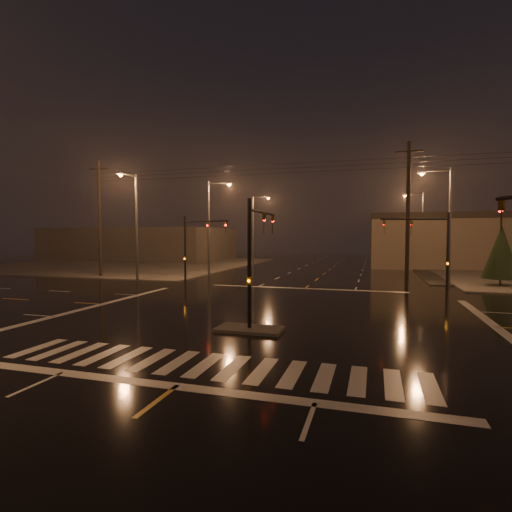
# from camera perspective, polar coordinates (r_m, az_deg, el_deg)

# --- Properties ---
(ground) EXTENTS (140.00, 140.00, 0.00)m
(ground) POSITION_cam_1_polar(r_m,az_deg,el_deg) (22.26, 2.19, -8.29)
(ground) COLOR black
(ground) RESTS_ON ground
(sidewalk_nw) EXTENTS (36.00, 36.00, 0.12)m
(sidewalk_nw) POSITION_cam_1_polar(r_m,az_deg,el_deg) (62.36, -18.06, -1.10)
(sidewalk_nw) COLOR #42403B
(sidewalk_nw) RESTS_ON ground
(median_island) EXTENTS (3.00, 1.60, 0.15)m
(median_island) POSITION_cam_1_polar(r_m,az_deg,el_deg) (18.48, -0.95, -10.40)
(median_island) COLOR #42403B
(median_island) RESTS_ON ground
(crosswalk) EXTENTS (15.00, 2.60, 0.01)m
(crosswalk) POSITION_cam_1_polar(r_m,az_deg,el_deg) (13.99, -7.36, -15.15)
(crosswalk) COLOR beige
(crosswalk) RESTS_ON ground
(stop_bar_near) EXTENTS (16.00, 0.50, 0.01)m
(stop_bar_near) POSITION_cam_1_polar(r_m,az_deg,el_deg) (12.30, -11.33, -17.79)
(stop_bar_near) COLOR beige
(stop_bar_near) RESTS_ON ground
(stop_bar_far) EXTENTS (16.00, 0.50, 0.01)m
(stop_bar_far) POSITION_cam_1_polar(r_m,az_deg,el_deg) (32.88, 6.99, -4.63)
(stop_bar_far) COLOR beige
(stop_bar_far) RESTS_ON ground
(commercial_block) EXTENTS (30.00, 18.00, 5.60)m
(commercial_block) POSITION_cam_1_polar(r_m,az_deg,el_deg) (74.99, -16.02, 1.69)
(commercial_block) COLOR #413C39
(commercial_block) RESTS_ON ground
(signal_mast_median) EXTENTS (0.25, 4.59, 6.00)m
(signal_mast_median) POSITION_cam_1_polar(r_m,az_deg,el_deg) (18.88, -0.10, 1.16)
(signal_mast_median) COLOR black
(signal_mast_median) RESTS_ON ground
(signal_mast_ne) EXTENTS (4.84, 1.86, 6.00)m
(signal_mast_ne) POSITION_cam_1_polar(r_m,az_deg,el_deg) (31.54, 24.04, 1.71)
(signal_mast_ne) COLOR black
(signal_mast_ne) RESTS_ON ground
(signal_mast_nw) EXTENTS (4.84, 1.86, 6.00)m
(signal_mast_nw) POSITION_cam_1_polar(r_m,az_deg,el_deg) (34.66, -8.90, 2.03)
(signal_mast_nw) COLOR black
(signal_mast_nw) RESTS_ON ground
(streetlight_1) EXTENTS (2.77, 0.32, 10.00)m
(streetlight_1) POSITION_cam_1_polar(r_m,az_deg,el_deg) (42.54, -6.41, 4.93)
(streetlight_1) COLOR #38383A
(streetlight_1) RESTS_ON ground
(streetlight_2) EXTENTS (2.77, 0.32, 10.00)m
(streetlight_2) POSITION_cam_1_polar(r_m,az_deg,el_deg) (57.61, -0.15, 4.44)
(streetlight_2) COLOR #38383A
(streetlight_2) RESTS_ON ground
(streetlight_3) EXTENTS (2.77, 0.32, 10.00)m
(streetlight_3) POSITION_cam_1_polar(r_m,az_deg,el_deg) (37.61, 25.50, 4.91)
(streetlight_3) COLOR #38383A
(streetlight_3) RESTS_ON ground
(streetlight_4) EXTENTS (2.77, 0.32, 10.00)m
(streetlight_4) POSITION_cam_1_polar(r_m,az_deg,el_deg) (57.45, 22.42, 4.21)
(streetlight_4) COLOR #38383A
(streetlight_4) RESTS_ON ground
(streetlight_5) EXTENTS (0.32, 2.77, 10.00)m
(streetlight_5) POSITION_cam_1_polar(r_m,az_deg,el_deg) (38.81, -16.98, 5.00)
(streetlight_5) COLOR #38383A
(streetlight_5) RESTS_ON ground
(utility_pole_0) EXTENTS (2.20, 0.32, 12.00)m
(utility_pole_0) POSITION_cam_1_polar(r_m,az_deg,el_deg) (44.61, -21.43, 5.07)
(utility_pole_0) COLOR black
(utility_pole_0) RESTS_ON ground
(utility_pole_1) EXTENTS (2.20, 0.32, 12.00)m
(utility_pole_1) POSITION_cam_1_polar(r_m,az_deg,el_deg) (35.28, 20.88, 5.68)
(utility_pole_1) COLOR black
(utility_pole_1) RESTS_ON ground
(conifer_0) EXTENTS (2.90, 2.90, 5.23)m
(conifer_0) POSITION_cam_1_polar(r_m,az_deg,el_deg) (39.37, 31.61, 0.53)
(conifer_0) COLOR black
(conifer_0) RESTS_ON ground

